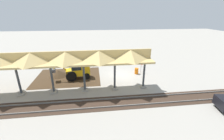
# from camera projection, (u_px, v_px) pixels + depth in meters

# --- Properties ---
(ground_plane) EXTENTS (120.00, 120.00, 0.00)m
(ground_plane) POSITION_uv_depth(u_px,v_px,m) (121.00, 75.00, 22.28)
(ground_plane) COLOR #9E998E
(dirt_work_zone) EXTENTS (9.07, 7.00, 0.01)m
(dirt_work_zone) POSITION_uv_depth(u_px,v_px,m) (68.00, 77.00, 21.70)
(dirt_work_zone) COLOR #42301E
(dirt_work_zone) RESTS_ON ground
(platform_canopy) EXTENTS (22.58, 3.20, 4.90)m
(platform_canopy) POSITION_uv_depth(u_px,v_px,m) (49.00, 58.00, 15.95)
(platform_canopy) COLOR #9E998E
(platform_canopy) RESTS_ON ground
(rail_tracks) EXTENTS (60.00, 2.58, 0.15)m
(rail_tracks) POSITION_uv_depth(u_px,v_px,m) (134.00, 101.00, 15.70)
(rail_tracks) COLOR slate
(rail_tracks) RESTS_ON ground
(stop_sign) EXTENTS (0.64, 0.46, 2.02)m
(stop_sign) POSITION_uv_depth(u_px,v_px,m) (141.00, 64.00, 22.72)
(stop_sign) COLOR gray
(stop_sign) RESTS_ON ground
(backhoe) EXTENTS (5.21, 2.14, 2.82)m
(backhoe) POSITION_uv_depth(u_px,v_px,m) (77.00, 70.00, 20.73)
(backhoe) COLOR #EAB214
(backhoe) RESTS_ON ground
(dirt_mound) EXTENTS (5.68, 5.68, 1.69)m
(dirt_mound) POSITION_uv_depth(u_px,v_px,m) (58.00, 75.00, 22.18)
(dirt_mound) COLOR #42301E
(dirt_mound) RESTS_ON ground
(traffic_barrel) EXTENTS (0.56, 0.56, 0.90)m
(traffic_barrel) POSITION_uv_depth(u_px,v_px,m) (136.00, 71.00, 22.62)
(traffic_barrel) COLOR orange
(traffic_barrel) RESTS_ON ground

